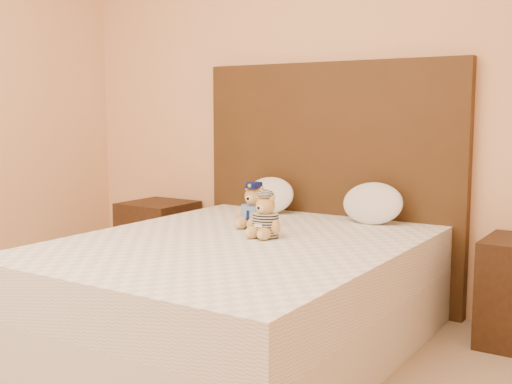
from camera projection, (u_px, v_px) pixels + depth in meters
bed at (239, 293)px, 3.28m from camera, size 1.60×2.00×0.55m
headboard at (329, 182)px, 4.06m from camera, size 1.75×0.08×1.50m
nightstand_left at (159, 240)px, 4.62m from camera, size 0.45×0.45×0.55m
teddy_police at (254, 205)px, 3.57m from camera, size 0.23×0.22×0.25m
teddy_prisoner at (265, 215)px, 3.30m from camera, size 0.21×0.21×0.23m
pillow_left at (269, 193)px, 4.10m from camera, size 0.35×0.23×0.25m
pillow_right at (373, 201)px, 3.71m from camera, size 0.37×0.24×0.26m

